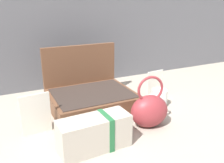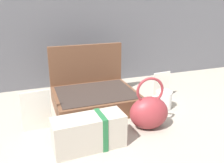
{
  "view_description": "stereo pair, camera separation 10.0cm",
  "coord_description": "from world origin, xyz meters",
  "px_view_note": "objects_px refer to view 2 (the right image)",
  "views": [
    {
      "loc": [
        -0.44,
        -0.87,
        0.52
      ],
      "look_at": [
        -0.03,
        -0.02,
        0.2
      ],
      "focal_mm": 38.0,
      "sensor_mm": 36.0,
      "label": 1
    },
    {
      "loc": [
        -0.35,
        -0.91,
        0.52
      ],
      "look_at": [
        -0.03,
        -0.02,
        0.2
      ],
      "focal_mm": 38.0,
      "sensor_mm": 36.0,
      "label": 2
    }
  ],
  "objects_px": {
    "open_suitcase": "(94,94)",
    "coffee_mug": "(163,100)",
    "cream_toiletry_bag": "(90,132)",
    "info_card_left": "(36,111)",
    "teal_pouch_handbag": "(149,112)",
    "poster_card_right": "(161,86)"
  },
  "relations": [
    {
      "from": "open_suitcase",
      "to": "coffee_mug",
      "type": "height_order",
      "value": "open_suitcase"
    },
    {
      "from": "cream_toiletry_bag",
      "to": "info_card_left",
      "type": "distance_m",
      "value": 0.27
    },
    {
      "from": "open_suitcase",
      "to": "teal_pouch_handbag",
      "type": "bearing_deg",
      "value": -62.91
    },
    {
      "from": "teal_pouch_handbag",
      "to": "coffee_mug",
      "type": "xyz_separation_m",
      "value": [
        0.16,
        0.15,
        -0.03
      ]
    },
    {
      "from": "open_suitcase",
      "to": "poster_card_right",
      "type": "height_order",
      "value": "open_suitcase"
    },
    {
      "from": "teal_pouch_handbag",
      "to": "info_card_left",
      "type": "relative_size",
      "value": 1.33
    },
    {
      "from": "open_suitcase",
      "to": "poster_card_right",
      "type": "distance_m",
      "value": 0.38
    },
    {
      "from": "coffee_mug",
      "to": "poster_card_right",
      "type": "distance_m",
      "value": 0.14
    },
    {
      "from": "teal_pouch_handbag",
      "to": "cream_toiletry_bag",
      "type": "distance_m",
      "value": 0.28
    },
    {
      "from": "cream_toiletry_bag",
      "to": "coffee_mug",
      "type": "distance_m",
      "value": 0.48
    },
    {
      "from": "open_suitcase",
      "to": "info_card_left",
      "type": "distance_m",
      "value": 0.33
    },
    {
      "from": "open_suitcase",
      "to": "cream_toiletry_bag",
      "type": "distance_m",
      "value": 0.37
    },
    {
      "from": "info_card_left",
      "to": "poster_card_right",
      "type": "xyz_separation_m",
      "value": [
        0.67,
        0.12,
        -0.01
      ]
    },
    {
      "from": "coffee_mug",
      "to": "info_card_left",
      "type": "distance_m",
      "value": 0.61
    },
    {
      "from": "info_card_left",
      "to": "poster_card_right",
      "type": "relative_size",
      "value": 1.14
    },
    {
      "from": "open_suitcase",
      "to": "cream_toiletry_bag",
      "type": "relative_size",
      "value": 1.52
    },
    {
      "from": "teal_pouch_handbag",
      "to": "poster_card_right",
      "type": "height_order",
      "value": "teal_pouch_handbag"
    },
    {
      "from": "teal_pouch_handbag",
      "to": "cream_toiletry_bag",
      "type": "bearing_deg",
      "value": -169.31
    },
    {
      "from": "poster_card_right",
      "to": "teal_pouch_handbag",
      "type": "bearing_deg",
      "value": -135.07
    },
    {
      "from": "open_suitcase",
      "to": "poster_card_right",
      "type": "bearing_deg",
      "value": -5.29
    },
    {
      "from": "coffee_mug",
      "to": "poster_card_right",
      "type": "height_order",
      "value": "poster_card_right"
    },
    {
      "from": "coffee_mug",
      "to": "teal_pouch_handbag",
      "type": "bearing_deg",
      "value": -137.55
    }
  ]
}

